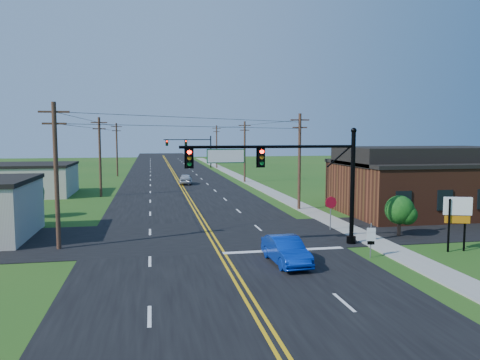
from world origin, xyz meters
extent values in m
plane|color=#1D4E16|center=(0.00, 0.00, 0.00)|extent=(260.00, 260.00, 0.00)
cube|color=black|center=(0.00, 50.00, 0.02)|extent=(16.00, 220.00, 0.04)
cube|color=black|center=(0.00, 12.00, 0.02)|extent=(70.00, 10.00, 0.04)
cube|color=gray|center=(10.50, 40.00, 0.04)|extent=(2.00, 160.00, 0.08)
cylinder|color=black|center=(8.80, 8.00, 3.60)|extent=(0.28, 0.28, 7.20)
cylinder|color=black|center=(8.80, 8.00, 0.25)|extent=(0.60, 0.60, 0.50)
sphere|color=black|center=(8.80, 8.00, 7.30)|extent=(0.36, 0.36, 0.36)
cylinder|color=black|center=(3.30, 8.00, 6.30)|extent=(11.00, 0.18, 0.18)
cube|color=#04501D|center=(0.60, 8.00, 5.75)|extent=(2.30, 0.06, 0.85)
cylinder|color=black|center=(8.80, 80.00, 3.60)|extent=(0.28, 0.28, 7.20)
cylinder|color=black|center=(8.80, 80.00, 0.25)|extent=(0.60, 0.60, 0.50)
sphere|color=black|center=(8.80, 80.00, 7.30)|extent=(0.36, 0.36, 0.36)
cylinder|color=black|center=(3.80, 80.00, 6.00)|extent=(10.00, 0.18, 0.18)
cube|color=#04501D|center=(0.60, 80.00, 5.45)|extent=(2.30, 0.06, 0.85)
cube|color=#5B2B1A|center=(20.00, 18.00, 2.20)|extent=(14.00, 11.00, 4.40)
cube|color=black|center=(20.00, 18.00, 4.55)|extent=(14.20, 11.20, 0.30)
cube|color=beige|center=(-19.00, 38.00, 1.70)|extent=(12.00, 9.00, 3.40)
cube|color=black|center=(-19.00, 38.00, 3.55)|extent=(12.20, 9.20, 0.30)
cylinder|color=#3D291B|center=(-9.50, 10.00, 4.50)|extent=(0.28, 0.28, 9.00)
cube|color=#3D291B|center=(-9.50, 10.00, 8.40)|extent=(1.80, 0.12, 0.12)
cube|color=#3D291B|center=(-9.50, 10.00, 7.70)|extent=(1.40, 0.12, 0.12)
cylinder|color=#3D291B|center=(-9.50, 35.00, 4.50)|extent=(0.28, 0.28, 9.00)
cube|color=#3D291B|center=(-9.50, 35.00, 8.40)|extent=(1.80, 0.12, 0.12)
cube|color=#3D291B|center=(-9.50, 35.00, 7.70)|extent=(1.40, 0.12, 0.12)
cylinder|color=#3D291B|center=(-9.50, 62.00, 4.50)|extent=(0.28, 0.28, 9.00)
cube|color=#3D291B|center=(-9.50, 62.00, 8.40)|extent=(1.80, 0.12, 0.12)
cube|color=#3D291B|center=(-9.50, 62.00, 7.70)|extent=(1.40, 0.12, 0.12)
cylinder|color=#3D291B|center=(9.80, 22.00, 4.50)|extent=(0.28, 0.28, 9.00)
cube|color=#3D291B|center=(9.80, 22.00, 8.40)|extent=(1.80, 0.12, 0.12)
cube|color=#3D291B|center=(9.80, 22.00, 7.70)|extent=(1.40, 0.12, 0.12)
cylinder|color=#3D291B|center=(9.80, 48.00, 4.50)|extent=(0.28, 0.28, 9.00)
cube|color=#3D291B|center=(9.80, 48.00, 8.40)|extent=(1.80, 0.12, 0.12)
cube|color=#3D291B|center=(9.80, 48.00, 7.70)|extent=(1.40, 0.12, 0.12)
cylinder|color=#3D291B|center=(9.80, 78.00, 4.50)|extent=(0.28, 0.28, 9.00)
cube|color=#3D291B|center=(9.80, 78.00, 8.40)|extent=(1.80, 0.12, 0.12)
cube|color=#3D291B|center=(9.80, 78.00, 7.70)|extent=(1.40, 0.12, 0.12)
cylinder|color=#3D291B|center=(16.00, 26.00, 0.92)|extent=(0.24, 0.24, 1.85)
sphere|color=#0F4111|center=(16.00, 26.00, 2.60)|extent=(3.00, 3.00, 3.00)
cylinder|color=#3D291B|center=(13.00, 9.50, 0.66)|extent=(0.24, 0.24, 1.32)
sphere|color=#0F4111|center=(13.00, 9.50, 1.86)|extent=(2.00, 2.00, 2.00)
cylinder|color=#3D291B|center=(-14.00, 22.00, 0.77)|extent=(0.24, 0.24, 1.54)
sphere|color=#0F4111|center=(-14.00, 22.00, 2.17)|extent=(2.40, 2.40, 2.40)
imported|color=#072EAC|center=(3.29, 4.19, 0.73)|extent=(1.81, 4.52, 1.46)
imported|color=silver|center=(0.96, 46.55, 0.74)|extent=(2.12, 4.49, 1.48)
cylinder|color=slate|center=(8.45, 4.59, 1.01)|extent=(0.08, 0.08, 2.01)
cube|color=white|center=(8.45, 4.57, 1.60)|extent=(0.50, 0.12, 0.27)
cube|color=white|center=(8.45, 4.57, 1.23)|extent=(0.50, 0.12, 0.50)
cube|color=black|center=(8.45, 4.57, 0.87)|extent=(0.41, 0.11, 0.20)
cylinder|color=slate|center=(9.09, 12.32, 1.18)|extent=(0.08, 0.08, 2.36)
cylinder|color=#9E091B|center=(9.09, 12.28, 2.08)|extent=(0.90, 0.07, 0.90)
cylinder|color=black|center=(13.66, 4.96, 1.61)|extent=(0.16, 0.16, 3.22)
cylinder|color=black|center=(14.73, 4.96, 1.61)|extent=(0.16, 0.16, 3.22)
cube|color=white|center=(14.20, 4.96, 2.77)|extent=(1.60, 0.69, 1.07)
cube|color=#CC720C|center=(14.20, 4.96, 1.97)|extent=(1.42, 0.61, 0.45)
camera|label=1|loc=(-3.83, -19.82, 7.03)|focal=35.00mm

